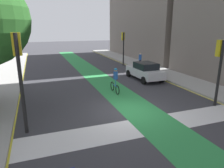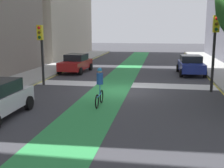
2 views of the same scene
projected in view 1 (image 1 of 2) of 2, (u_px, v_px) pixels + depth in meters
name	position (u px, v px, depth m)	size (l,w,h in m)	color
ground_plane	(128.00, 111.00, 11.93)	(120.00, 120.00, 0.00)	#38383D
bike_lane_paint	(139.00, 109.00, 12.16)	(2.40, 60.00, 0.01)	#2D8C47
crosswalk_band	(145.00, 126.00, 10.12)	(12.00, 1.80, 0.01)	silver
curb_stripe_left	(13.00, 128.00, 9.92)	(0.16, 60.00, 0.01)	yellow
curb_stripe_right	(209.00, 99.00, 13.93)	(0.16, 60.00, 0.01)	yellow
traffic_signal_near_right	(219.00, 60.00, 12.14)	(0.35, 0.52, 3.95)	black
traffic_signal_near_left	(19.00, 65.00, 8.81)	(0.35, 0.52, 4.45)	black
traffic_signal_far_right	(123.00, 42.00, 25.26)	(0.35, 0.52, 4.01)	black
car_white_right_far	(145.00, 71.00, 18.86)	(2.08, 4.23, 1.57)	silver
cyclist_in_lane	(115.00, 80.00, 14.99)	(0.32, 1.73, 1.86)	black
pedestrian_sidewalk_right_a	(140.00, 59.00, 24.73)	(0.34, 0.34, 1.53)	#262638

